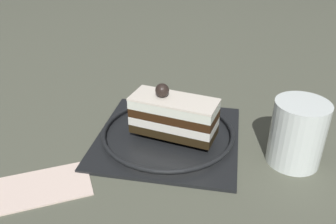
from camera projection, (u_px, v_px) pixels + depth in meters
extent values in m
plane|color=#515445|center=(160.00, 145.00, 0.52)|extent=(2.40, 2.40, 0.00)
cube|color=black|center=(168.00, 136.00, 0.54)|extent=(0.21, 0.21, 0.01)
torus|color=black|center=(168.00, 131.00, 0.53)|extent=(0.20, 0.20, 0.01)
cube|color=black|center=(174.00, 128.00, 0.52)|extent=(0.13, 0.07, 0.01)
cube|color=white|center=(174.00, 121.00, 0.51)|extent=(0.13, 0.07, 0.01)
cube|color=#311C0D|center=(174.00, 113.00, 0.51)|extent=(0.13, 0.07, 0.01)
cube|color=white|center=(174.00, 105.00, 0.50)|extent=(0.13, 0.07, 0.01)
cube|color=white|center=(174.00, 100.00, 0.50)|extent=(0.13, 0.07, 0.00)
sphere|color=black|center=(163.00, 90.00, 0.50)|extent=(0.02, 0.02, 0.02)
cube|color=silver|center=(166.00, 99.00, 0.61)|extent=(0.01, 0.06, 0.00)
cube|color=silver|center=(163.00, 109.00, 0.58)|extent=(0.01, 0.02, 0.00)
cube|color=silver|center=(159.00, 115.00, 0.56)|extent=(0.00, 0.03, 0.00)
cube|color=silver|center=(161.00, 116.00, 0.56)|extent=(0.00, 0.03, 0.00)
cube|color=silver|center=(163.00, 116.00, 0.56)|extent=(0.00, 0.03, 0.00)
cube|color=silver|center=(165.00, 116.00, 0.56)|extent=(0.00, 0.03, 0.00)
cylinder|color=white|center=(297.00, 133.00, 0.47)|extent=(0.07, 0.07, 0.09)
cylinder|color=black|center=(296.00, 139.00, 0.47)|extent=(0.06, 0.06, 0.07)
cube|color=beige|center=(38.00, 187.00, 0.44)|extent=(0.15, 0.13, 0.00)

